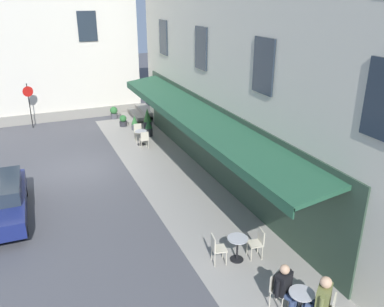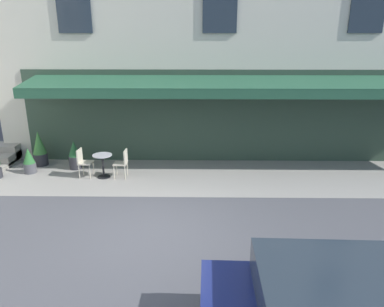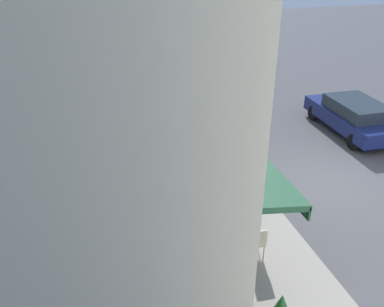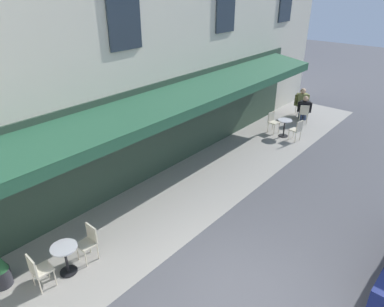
{
  "view_description": "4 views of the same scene",
  "coord_description": "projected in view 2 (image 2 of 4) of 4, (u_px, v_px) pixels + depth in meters",
  "views": [
    {
      "loc": [
        -16.84,
        1.88,
        7.26
      ],
      "look_at": [
        -2.54,
        -4.19,
        1.02
      ],
      "focal_mm": 37.32,
      "sensor_mm": 36.0,
      "label": 1
    },
    {
      "loc": [
        -0.97,
        7.19,
        4.19
      ],
      "look_at": [
        -0.81,
        -3.06,
        0.86
      ],
      "focal_mm": 33.28,
      "sensor_mm": 36.0,
      "label": 2
    },
    {
      "loc": [
        9.3,
        -6.74,
        6.65
      ],
      "look_at": [
        -0.92,
        -3.84,
        1.14
      ],
      "focal_mm": 38.0,
      "sensor_mm": 36.0,
      "label": 3
    },
    {
      "loc": [
        4.73,
        2.83,
        6.1
      ],
      "look_at": [
        -2.86,
        -3.6,
        1.12
      ],
      "focal_mm": 32.63,
      "sensor_mm": 36.0,
      "label": 4
    }
  ],
  "objects": [
    {
      "name": "cafe_chair_cream_corner_left",
      "position": [
        123.0,
        161.0,
        11.09
      ],
      "size": [
        0.41,
        0.41,
        0.91
      ],
      "color": "beige",
      "rests_on": "ground_plane"
    },
    {
      "name": "ground_plane",
      "position": [
        155.0,
        230.0,
        8.15
      ],
      "size": [
        70.0,
        70.0,
        0.0
      ],
      "primitive_type": "plane",
      "color": "#4C4C51"
    },
    {
      "name": "cafe_chair_cream_back_row",
      "position": [
        83.0,
        160.0,
        11.15
      ],
      "size": [
        0.42,
        0.42,
        0.91
      ],
      "color": "beige",
      "rests_on": "ground_plane"
    },
    {
      "name": "potted_plant_by_steps",
      "position": [
        40.0,
        149.0,
        12.18
      ],
      "size": [
        0.47,
        0.47,
        1.21
      ],
      "color": "#2D2D33",
      "rests_on": "ground_plane"
    },
    {
      "name": "sidewalk_cafe_terrace",
      "position": [
        269.0,
        176.0,
        11.33
      ],
      "size": [
        20.5,
        3.2,
        0.01
      ],
      "primitive_type": "cube",
      "color": "gray",
      "rests_on": "ground_plane"
    },
    {
      "name": "cafe_table_streetside",
      "position": [
        103.0,
        163.0,
        11.12
      ],
      "size": [
        0.6,
        0.6,
        0.75
      ],
      "color": "black",
      "rests_on": "ground_plane"
    },
    {
      "name": "potted_plant_under_sign",
      "position": [
        29.0,
        161.0,
        11.52
      ],
      "size": [
        0.39,
        0.39,
        0.84
      ],
      "color": "#4C4C51",
      "rests_on": "ground_plane"
    },
    {
      "name": "potted_plant_entrance_right",
      "position": [
        75.0,
        155.0,
        11.88
      ],
      "size": [
        0.41,
        0.41,
        0.96
      ],
      "color": "#2D2D33",
      "rests_on": "ground_plane"
    }
  ]
}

